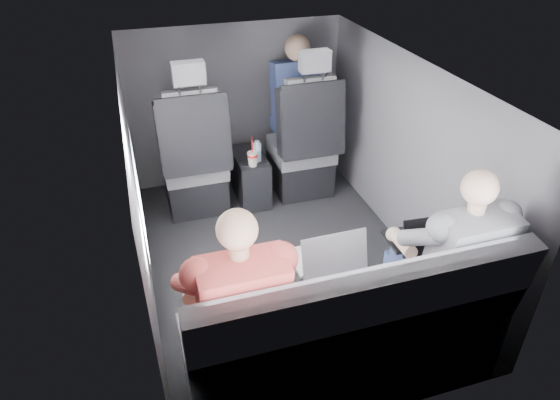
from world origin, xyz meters
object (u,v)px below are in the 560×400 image
object	(u,v)px
laptop_white	(219,280)
passenger_rear_left	(237,304)
rear_bench	(346,339)
front_seat_right	(304,150)
center_console	(250,177)
soda_cup	(253,158)
front_seat_left	(195,165)
passenger_rear_right	(447,259)
laptop_silver	(327,257)
passenger_front_right	(296,98)
water_bottle	(257,152)
laptop_black	(420,237)

from	to	relation	value
laptop_white	passenger_rear_left	xyz separation A→B (m)	(0.05, -0.17, -0.02)
rear_bench	passenger_rear_left	world-z (taller)	passenger_rear_left
front_seat_right	rear_bench	xyz separation A→B (m)	(-0.45, -1.90, -0.09)
front_seat_right	center_console	size ratio (longest dim) A/B	2.64
center_console	soda_cup	size ratio (longest dim) A/B	1.93
front_seat_left	passenger_rear_right	distance (m)	2.09
center_console	laptop_silver	size ratio (longest dim) A/B	1.40
passenger_rear_left	passenger_front_right	distance (m)	2.30
front_seat_left	rear_bench	xyz separation A→B (m)	(0.45, -1.90, -0.09)
front_seat_left	passenger_front_right	distance (m)	1.02
passenger_front_right	rear_bench	bearing A→B (deg)	-102.29
passenger_rear_left	passenger_rear_right	xyz separation A→B (m)	(1.11, 0.00, -0.00)
front_seat_left	center_console	distance (m)	0.49
laptop_silver	center_console	bearing A→B (deg)	89.65
water_bottle	passenger_front_right	xyz separation A→B (m)	(0.44, 0.34, 0.27)
rear_bench	laptop_black	distance (m)	0.68
front_seat_right	soda_cup	bearing A→B (deg)	-163.57
passenger_rear_left	passenger_front_right	world-z (taller)	passenger_front_right
laptop_black	passenger_rear_left	bearing A→B (deg)	-170.00
front_seat_left	soda_cup	size ratio (longest dim) A/B	5.08
rear_bench	soda_cup	world-z (taller)	rear_bench
front_seat_left	front_seat_right	bearing A→B (deg)	0.00
soda_cup	passenger_front_right	bearing A→B (deg)	39.01
passenger_rear_left	soda_cup	bearing A→B (deg)	73.07
soda_cup	laptop_silver	distance (m)	1.50
center_console	laptop_silver	bearing A→B (deg)	-90.35
passenger_rear_left	laptop_silver	bearing A→B (deg)	18.94
water_bottle	laptop_black	size ratio (longest dim) A/B	0.56
center_console	laptop_black	xyz separation A→B (m)	(0.53, -1.66, 0.43)
center_console	soda_cup	bearing A→B (deg)	-95.96
center_console	soda_cup	world-z (taller)	soda_cup
laptop_black	passenger_rear_left	world-z (taller)	passenger_rear_left
front_seat_right	laptop_white	world-z (taller)	front_seat_right
soda_cup	water_bottle	bearing A→B (deg)	46.65
soda_cup	passenger_rear_right	world-z (taller)	passenger_rear_right
front_seat_right	laptop_silver	size ratio (longest dim) A/B	3.68
rear_bench	laptop_white	size ratio (longest dim) A/B	5.07
front_seat_right	passenger_rear_left	world-z (taller)	front_seat_right
laptop_silver	passenger_rear_right	size ratio (longest dim) A/B	0.29
laptop_silver	passenger_front_right	distance (m)	1.95
water_bottle	laptop_black	world-z (taller)	laptop_black
laptop_black	front_seat_right	bearing A→B (deg)	92.98
laptop_silver	passenger_rear_left	world-z (taller)	passenger_rear_left
rear_bench	passenger_front_right	distance (m)	2.26
laptop_white	soda_cup	bearing A→B (deg)	69.67
laptop_white	laptop_silver	xyz separation A→B (m)	(0.56, 0.01, 0.00)
front_seat_right	passenger_rear_right	distance (m)	1.82
laptop_silver	laptop_black	size ratio (longest dim) A/B	1.07
front_seat_right	water_bottle	size ratio (longest dim) A/B	7.12
center_console	rear_bench	xyz separation A→B (m)	(-0.00, -1.94, 0.11)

